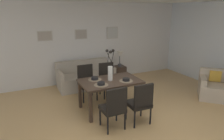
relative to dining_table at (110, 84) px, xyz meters
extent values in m
plane|color=tan|center=(0.06, -0.95, -0.65)|extent=(9.00, 9.00, 0.00)
cube|color=silver|center=(0.06, 2.30, 0.65)|extent=(9.00, 0.10, 2.60)
cube|color=#3D2D23|center=(0.00, 0.00, 0.07)|extent=(1.40, 0.89, 0.05)
cube|color=#3D2D23|center=(0.64, 0.38, -0.30)|extent=(0.07, 0.07, 0.69)
cube|color=#3D2D23|center=(-0.64, 0.38, -0.30)|extent=(0.07, 0.07, 0.69)
cube|color=#3D2D23|center=(0.64, -0.38, -0.30)|extent=(0.07, 0.07, 0.69)
cube|color=#3D2D23|center=(-0.64, -0.38, -0.30)|extent=(0.07, 0.07, 0.69)
cube|color=black|center=(-0.31, -0.77, -0.23)|extent=(0.44, 0.44, 0.08)
cube|color=black|center=(-0.30, -0.96, 0.03)|extent=(0.42, 0.06, 0.48)
cylinder|color=black|center=(-0.12, -0.57, -0.46)|extent=(0.04, 0.04, 0.38)
cylinder|color=black|center=(-0.50, -0.58, -0.46)|extent=(0.04, 0.04, 0.38)
cylinder|color=black|center=(-0.11, -0.95, -0.46)|extent=(0.04, 0.04, 0.38)
cylinder|color=black|center=(-0.49, -0.96, -0.46)|extent=(0.04, 0.04, 0.38)
cube|color=black|center=(-0.31, 0.78, -0.23)|extent=(0.44, 0.44, 0.08)
cube|color=black|center=(-0.31, 0.97, 0.03)|extent=(0.42, 0.06, 0.48)
cylinder|color=black|center=(-0.49, 0.59, -0.46)|extent=(0.04, 0.04, 0.38)
cylinder|color=black|center=(-0.11, 0.59, -0.46)|extent=(0.04, 0.04, 0.38)
cylinder|color=black|center=(-0.50, 0.97, -0.46)|extent=(0.04, 0.04, 0.38)
cylinder|color=black|center=(-0.12, 0.97, -0.46)|extent=(0.04, 0.04, 0.38)
cube|color=black|center=(0.29, -0.80, -0.23)|extent=(0.46, 0.46, 0.08)
cube|color=black|center=(0.28, -0.99, 0.03)|extent=(0.42, 0.07, 0.48)
cylinder|color=black|center=(0.48, -0.62, -0.46)|extent=(0.04, 0.04, 0.38)
cylinder|color=black|center=(0.10, -0.61, -0.46)|extent=(0.04, 0.04, 0.38)
cylinder|color=black|center=(0.47, -1.00, -0.46)|extent=(0.04, 0.04, 0.38)
cylinder|color=black|center=(0.09, -0.99, -0.46)|extent=(0.04, 0.04, 0.38)
cube|color=black|center=(0.29, 0.75, -0.23)|extent=(0.47, 0.47, 0.08)
cube|color=black|center=(0.30, 0.94, 0.03)|extent=(0.42, 0.09, 0.48)
cylinder|color=black|center=(0.09, 0.57, -0.46)|extent=(0.04, 0.04, 0.38)
cylinder|color=black|center=(0.47, 0.55, -0.46)|extent=(0.04, 0.04, 0.38)
cylinder|color=black|center=(0.11, 0.95, -0.46)|extent=(0.04, 0.04, 0.38)
cylinder|color=black|center=(0.49, 0.93, -0.46)|extent=(0.04, 0.04, 0.38)
cylinder|color=white|center=(0.00, 0.00, 0.26)|extent=(0.11, 0.11, 0.34)
cylinder|color=black|center=(0.06, 0.02, 0.59)|extent=(0.05, 0.12, 0.37)
sphere|color=black|center=(0.09, 0.03, 0.79)|extent=(0.07, 0.07, 0.07)
cylinder|color=black|center=(-0.03, 0.05, 0.59)|extent=(0.08, 0.05, 0.38)
sphere|color=black|center=(-0.05, 0.08, 0.79)|extent=(0.07, 0.07, 0.07)
cylinder|color=black|center=(-0.02, -0.06, 0.59)|extent=(0.15, 0.06, 0.36)
sphere|color=black|center=(-0.03, -0.09, 0.79)|extent=(0.07, 0.07, 0.07)
cylinder|color=#7F705B|center=(-0.31, -0.20, 0.09)|extent=(0.32, 0.32, 0.01)
cylinder|color=black|center=(-0.31, -0.20, 0.13)|extent=(0.17, 0.17, 0.06)
cylinder|color=black|center=(-0.31, -0.20, 0.14)|extent=(0.13, 0.13, 0.04)
cylinder|color=#7F705B|center=(-0.31, 0.20, 0.09)|extent=(0.32, 0.32, 0.01)
cylinder|color=black|center=(-0.31, 0.20, 0.13)|extent=(0.17, 0.17, 0.06)
cylinder|color=black|center=(-0.31, 0.20, 0.14)|extent=(0.13, 0.13, 0.04)
cylinder|color=#7F705B|center=(0.32, -0.20, 0.09)|extent=(0.32, 0.32, 0.01)
cylinder|color=black|center=(0.32, -0.20, 0.13)|extent=(0.17, 0.17, 0.06)
cylinder|color=black|center=(0.32, -0.20, 0.14)|extent=(0.13, 0.13, 0.04)
cube|color=#A89E8E|center=(-0.06, 1.70, -0.44)|extent=(1.71, 0.84, 0.42)
cube|color=#A89E8E|center=(-0.06, 2.04, -0.04)|extent=(1.71, 0.16, 0.38)
cube|color=#A89E8E|center=(0.75, 1.70, -0.13)|extent=(0.10, 0.84, 0.20)
cube|color=#A89E8E|center=(-0.86, 1.70, -0.13)|extent=(0.10, 0.84, 0.20)
cube|color=#33261E|center=(1.16, 1.75, -0.39)|extent=(0.36, 0.36, 0.52)
cylinder|color=#4C4C51|center=(1.16, 1.75, -0.09)|extent=(0.12, 0.12, 0.08)
cylinder|color=#4C4C51|center=(1.16, 1.75, 0.09)|extent=(0.02, 0.02, 0.30)
cone|color=silver|center=(1.16, 1.75, 0.29)|extent=(0.22, 0.22, 0.18)
cube|color=#B7A893|center=(2.87, -0.62, -0.45)|extent=(1.13, 1.13, 0.40)
cube|color=#B7A893|center=(3.09, -0.39, -0.07)|extent=(0.69, 0.67, 0.35)
cube|color=#B7A893|center=(2.62, -0.41, -0.16)|extent=(0.57, 0.59, 0.18)
cube|color=gold|center=(3.02, -0.46, -0.09)|extent=(0.27, 0.27, 0.30)
cube|color=#B2ADA3|center=(-1.11, 2.23, 0.95)|extent=(0.43, 0.02, 0.30)
cube|color=#9E9389|center=(-1.11, 2.22, 0.95)|extent=(0.38, 0.01, 0.25)
cube|color=#B2ADA3|center=(0.00, 2.23, 0.95)|extent=(0.40, 0.02, 0.31)
cube|color=#9E9389|center=(0.00, 2.22, 0.95)|extent=(0.35, 0.01, 0.26)
cube|color=#B2ADA3|center=(1.11, 2.23, 0.95)|extent=(0.41, 0.02, 0.40)
cube|color=#B2B2AD|center=(1.11, 2.22, 0.95)|extent=(0.36, 0.01, 0.35)
camera|label=1|loc=(-1.89, -4.10, 1.66)|focal=32.49mm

